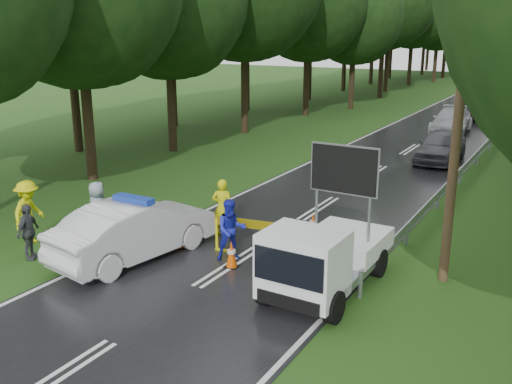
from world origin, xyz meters
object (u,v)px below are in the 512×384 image
Objects in this scene: civilian at (231,230)px; queue_car_third at (471,109)px; barrier at (258,230)px; queue_car_fourth at (508,102)px; officer at (222,207)px; work_truck at (323,257)px; police_sedan at (135,230)px; queue_car_second at (452,121)px; queue_car_first at (441,146)px.

queue_car_third is (1.03, 30.64, -0.15)m from civilian.
queue_car_third reaches higher than barrier.
barrier is 36.21m from queue_car_fourth.
work_truck is at bearing 134.79° from officer.
officer is (1.10, 2.74, 0.08)m from police_sedan.
civilian is at bearing -142.90° from police_sedan.
queue_car_fourth is at bearing -114.57° from officer.
queue_car_third is 1.32× the size of queue_car_fourth.
queue_car_second is 12.89m from queue_car_fourth.
police_sedan is at bearing 50.21° from officer.
barrier is 0.57× the size of queue_car_first.
civilian is (-0.55, -0.50, 0.05)m from barrier.
queue_car_fourth is at bearing 91.74° from work_truck.
queue_car_second is (1.03, 23.88, -0.11)m from civilian.
civilian reaches higher than queue_car_third.
queue_car_first is 21.28m from queue_car_fourth.
queue_car_second is at bearing 98.06° from queue_car_first.
queue_car_second is at bearing 44.90° from civilian.
queue_car_fourth is (2.79, 36.64, -0.22)m from civilian.
barrier is 0.65× the size of queue_car_fourth.
barrier is at bearing 133.13° from officer.
police_sedan is 17.25m from queue_car_first.
queue_car_first is 8.59m from queue_car_second.
officer is at bearing -99.55° from queue_car_third.
officer is at bearing -104.32° from queue_car_first.
work_truck is 0.84× the size of queue_car_third.
queue_car_fourth is (0.54, 21.27, -0.13)m from queue_car_first.
barrier is at bearing -95.18° from queue_car_fourth.
queue_car_first is 0.87× the size of queue_car_second.
work_truck is at bearing -35.26° from barrier.
work_truck is 31.42m from queue_car_third.
work_truck is at bearing -55.76° from civilian.
barrier is at bearing -95.97° from queue_car_third.
officer is 0.35× the size of queue_car_second.
queue_car_first is 15.32m from queue_car_third.
work_truck is 3.11m from civilian.
queue_car_fourth is (5.15, 37.89, -0.17)m from police_sedan.
queue_car_first is 1.16× the size of queue_car_fourth.
civilian is at bearing -98.44° from queue_car_first.
queue_car_first is (2.25, 15.38, -0.09)m from civilian.
barrier is 0.75m from civilian.
queue_car_fourth is at bearing 78.71° from queue_car_second.
civilian is at bearing -147.10° from barrier.
police_sedan is 38.24m from queue_car_fourth.
work_truck is 4.83m from officer.
work_truck reaches higher than officer.
officer is at bearing 141.83° from barrier.
queue_car_first reaches higher than queue_car_fourth.
officer is 22.50m from queue_car_second.
officer reaches higher than police_sedan.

